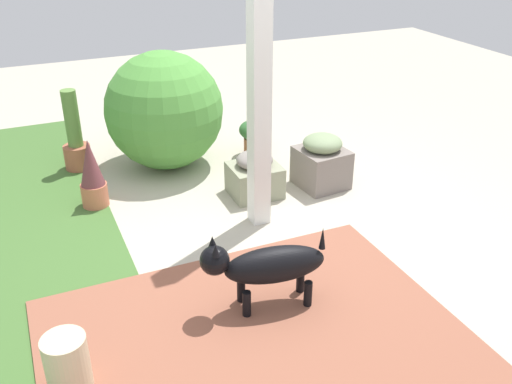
# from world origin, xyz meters

# --- Properties ---
(ground_plane) EXTENTS (12.00, 12.00, 0.00)m
(ground_plane) POSITION_xyz_m (0.00, 0.00, 0.00)
(ground_plane) COLOR #B6AD9A
(brick_path) EXTENTS (1.80, 2.40, 0.02)m
(brick_path) POSITION_xyz_m (-1.07, 0.53, 0.01)
(brick_path) COLOR #93553F
(brick_path) RESTS_ON ground
(porch_pillar) EXTENTS (0.14, 0.14, 2.42)m
(porch_pillar) POSITION_xyz_m (0.20, -0.06, 1.21)
(porch_pillar) COLOR white
(porch_pillar) RESTS_ON ground
(stone_planter_nearest) EXTENTS (0.45, 0.43, 0.48)m
(stone_planter_nearest) POSITION_xyz_m (0.56, -0.82, 0.23)
(stone_planter_nearest) COLOR gray
(stone_planter_nearest) RESTS_ON ground
(stone_planter_near) EXTENTS (0.39, 0.43, 0.40)m
(stone_planter_near) POSITION_xyz_m (0.63, -0.21, 0.18)
(stone_planter_near) COLOR gray
(stone_planter_near) RESTS_ON ground
(round_shrub) EXTENTS (1.10, 1.10, 1.10)m
(round_shrub) POSITION_xyz_m (1.54, 0.31, 0.55)
(round_shrub) COLOR #4F953C
(round_shrub) RESTS_ON ground
(terracotta_pot_spiky) EXTENTS (0.22, 0.22, 0.59)m
(terracotta_pot_spiky) POSITION_xyz_m (0.98, 1.09, 0.28)
(terracotta_pot_spiky) COLOR #C96E50
(terracotta_pot_spiky) RESTS_ON ground
(terracotta_pot_broad) EXTENTS (0.32, 0.32, 0.36)m
(terracotta_pot_broad) POSITION_xyz_m (1.41, -0.55, 0.21)
(terracotta_pot_broad) COLOR #A75B3E
(terracotta_pot_broad) RESTS_ON ground
(terracotta_pot_tall) EXTENTS (0.25, 0.25, 0.77)m
(terracotta_pot_tall) POSITION_xyz_m (1.80, 1.11, 0.27)
(terracotta_pot_tall) COLOR #A95B42
(terracotta_pot_tall) RESTS_ON ground
(dog) EXTENTS (0.31, 0.79, 0.54)m
(dog) POSITION_xyz_m (-0.80, 0.34, 0.31)
(dog) COLOR black
(dog) RESTS_ON ground
(ceramic_urn) EXTENTS (0.23, 0.23, 0.34)m
(ceramic_urn) POSITION_xyz_m (-1.01, 1.56, 0.17)
(ceramic_urn) COLOR beige
(ceramic_urn) RESTS_ON ground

